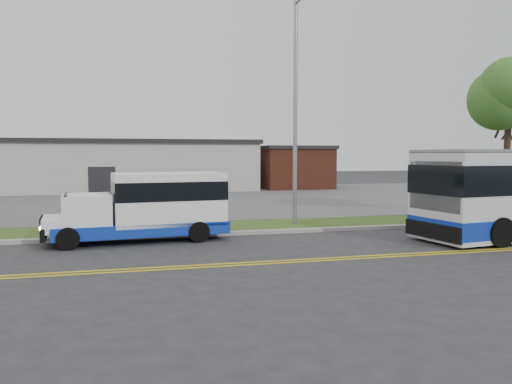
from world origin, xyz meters
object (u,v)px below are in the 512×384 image
object	(u,v)px
tree_east	(509,91)
streetlight_near	(296,105)
parked_car_a	(177,193)
shuttle_bus	(151,205)

from	to	relation	value
tree_east	streetlight_near	distance (m)	11.05
tree_east	parked_car_a	bearing A→B (deg)	146.83
shuttle_bus	streetlight_near	bearing A→B (deg)	12.85
tree_east	streetlight_near	world-z (taller)	streetlight_near
streetlight_near	shuttle_bus	xyz separation A→B (m)	(-6.20, -2.07, -3.92)
tree_east	streetlight_near	bearing A→B (deg)	-178.58
shuttle_bus	parked_car_a	size ratio (longest dim) A/B	1.57
tree_east	streetlight_near	xyz separation A→B (m)	(-11.00, -0.27, -0.97)
shuttle_bus	parked_car_a	xyz separation A→B (m)	(2.03, 12.25, -0.52)
streetlight_near	parked_car_a	bearing A→B (deg)	112.25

